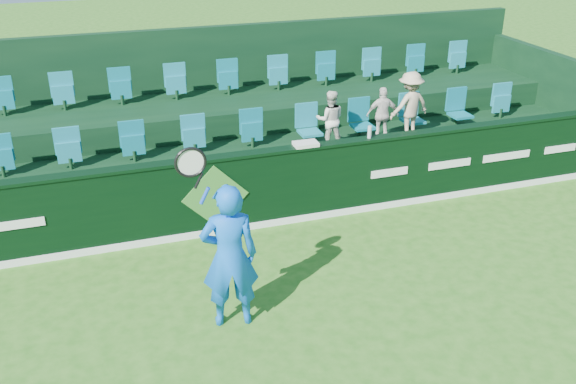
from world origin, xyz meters
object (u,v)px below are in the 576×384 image
object	(u,v)px
spectator_left	(330,119)
drinks_bottle	(370,132)
spectator_right	(410,105)
tennis_player	(229,256)
spectator_middle	(383,114)
towel	(306,144)

from	to	relation	value
spectator_left	drinks_bottle	bearing A→B (deg)	118.76
spectator_left	spectator_right	world-z (taller)	spectator_right
tennis_player	spectator_left	size ratio (longest dim) A/B	2.42
spectator_left	spectator_middle	world-z (taller)	spectator_left
tennis_player	towel	size ratio (longest dim) A/B	6.58
towel	drinks_bottle	bearing A→B (deg)	0.00
spectator_middle	spectator_left	bearing A→B (deg)	11.64
tennis_player	spectator_middle	size ratio (longest dim) A/B	2.50
spectator_right	tennis_player	bearing A→B (deg)	29.89
spectator_left	drinks_bottle	xyz separation A→B (m)	(0.27, -1.12, 0.11)
spectator_middle	towel	xyz separation A→B (m)	(-1.94, -1.12, 0.05)
towel	spectator_middle	bearing A→B (deg)	29.96
tennis_player	spectator_middle	bearing A→B (deg)	42.94
tennis_player	spectator_middle	xyz separation A→B (m)	(3.85, 3.58, 0.32)
tennis_player	towel	xyz separation A→B (m)	(1.90, 2.46, 0.37)
tennis_player	spectator_right	world-z (taller)	tennis_player
tennis_player	spectator_left	world-z (taller)	tennis_player
spectator_left	towel	xyz separation A→B (m)	(-0.88, -1.12, 0.04)
spectator_middle	drinks_bottle	size ratio (longest dim) A/B	4.93
spectator_middle	towel	bearing A→B (deg)	41.60
spectator_middle	towel	distance (m)	2.24
tennis_player	spectator_left	distance (m)	4.54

